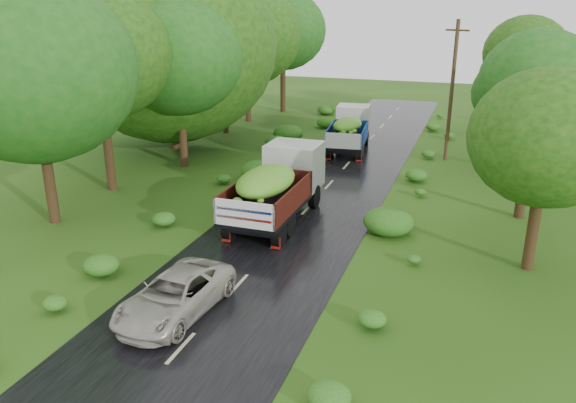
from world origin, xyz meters
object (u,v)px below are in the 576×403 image
at_px(truck_near, 279,183).
at_px(truck_far, 350,128).
at_px(car, 175,295).
at_px(utility_pole, 452,90).

distance_m(truck_near, truck_far, 13.29).
bearing_deg(truck_far, car, -97.13).
xyz_separation_m(truck_near, truck_far, (0.12, 13.28, -0.20)).
distance_m(truck_near, utility_pole, 14.60).
bearing_deg(utility_pole, truck_far, -161.05).
height_order(truck_near, truck_far, truck_near).
relative_size(truck_near, car, 1.55).
bearing_deg(utility_pole, car, -84.22).
distance_m(truck_far, utility_pole, 6.84).
distance_m(truck_far, car, 22.13).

